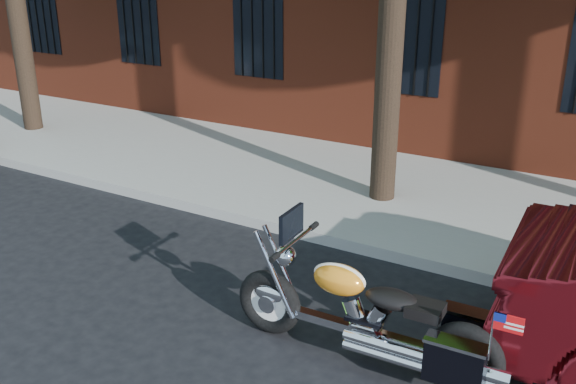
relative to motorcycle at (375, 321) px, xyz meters
The scene contains 4 objects.
ground 2.08m from the motorcycle, 160.49° to the left, with size 120.00×120.00×0.00m, color black.
curb 2.83m from the motorcycle, 132.88° to the left, with size 40.00×0.16×0.15m, color gray.
sidewalk 4.39m from the motorcycle, 115.88° to the left, with size 40.00×3.60×0.15m, color gray.
motorcycle is the anchor object (origin of this frame).
Camera 1 is at (3.72, -5.26, 3.53)m, focal length 40.00 mm.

